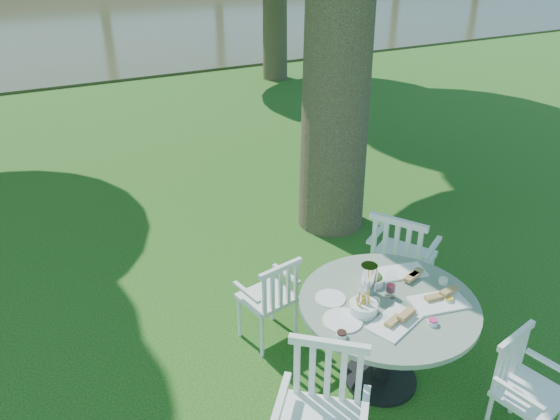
{
  "coord_description": "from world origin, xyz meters",
  "views": [
    {
      "loc": [
        -2.05,
        -3.76,
        3.18
      ],
      "look_at": [
        0.0,
        0.2,
        0.85
      ],
      "focal_mm": 35.0,
      "sensor_mm": 36.0,
      "label": 1
    }
  ],
  "objects": [
    {
      "name": "chair_ne",
      "position": [
        0.76,
        -0.62,
        0.59
      ],
      "size": [
        0.67,
        0.68,
        1.01
      ],
      "rotation": [
        0.0,
        0.0,
        -4.17
      ],
      "color": "white",
      "rests_on": "ground"
    },
    {
      "name": "chair_sw",
      "position": [
        -0.71,
        -1.75,
        0.58
      ],
      "size": [
        0.68,
        0.67,
        0.98
      ],
      "rotation": [
        0.0,
        0.0,
        -0.7
      ],
      "color": "white",
      "rests_on": "ground"
    },
    {
      "name": "chair_nw",
      "position": [
        -0.43,
        -0.5,
        0.48
      ],
      "size": [
        0.48,
        0.46,
        0.82
      ],
      "rotation": [
        0.0,
        0.0,
        -2.95
      ],
      "color": "white",
      "rests_on": "ground"
    },
    {
      "name": "table",
      "position": [
        0.11,
        -1.29,
        0.61
      ],
      "size": [
        1.3,
        1.3,
        0.77
      ],
      "color": "black",
      "rests_on": "ground"
    },
    {
      "name": "chair_se",
      "position": [
        0.62,
        -2.11,
        0.48
      ],
      "size": [
        0.49,
        0.47,
        0.82
      ],
      "rotation": [
        0.0,
        0.0,
        0.21
      ],
      "color": "white",
      "rests_on": "ground"
    },
    {
      "name": "tableware",
      "position": [
        0.05,
        -1.25,
        0.82
      ],
      "size": [
        1.1,
        0.78,
        0.25
      ],
      "color": "white",
      "rests_on": "table"
    },
    {
      "name": "ground",
      "position": [
        0.0,
        0.0,
        0.0
      ],
      "size": [
        140.0,
        140.0,
        0.0
      ],
      "primitive_type": "plane",
      "color": "#113C0C",
      "rests_on": "ground"
    },
    {
      "name": "river",
      "position": [
        0.0,
        23.0,
        0.0
      ],
      "size": [
        100.0,
        28.0,
        0.12
      ],
      "primitive_type": "cube",
      "color": "#32341E",
      "rests_on": "ground"
    }
  ]
}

